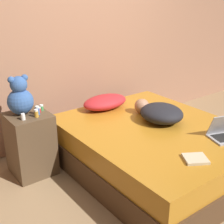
{
  "coord_description": "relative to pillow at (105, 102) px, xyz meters",
  "views": [
    {
      "loc": [
        -2.12,
        -2.08,
        1.83
      ],
      "look_at": [
        -0.37,
        0.24,
        0.68
      ],
      "focal_mm": 50.0,
      "sensor_mm": 36.0,
      "label": 1
    }
  ],
  "objects": [
    {
      "name": "ground_plane",
      "position": [
        0.09,
        -0.75,
        -0.58
      ],
      "size": [
        12.0,
        12.0,
        0.0
      ],
      "primitive_type": "plane",
      "color": "#937551"
    },
    {
      "name": "wall_back",
      "position": [
        0.09,
        0.49,
        0.72
      ],
      "size": [
        8.0,
        0.06,
        2.6
      ],
      "color": "#996B51",
      "rests_on": "ground_plane"
    },
    {
      "name": "bed",
      "position": [
        0.09,
        -0.75,
        -0.33
      ],
      "size": [
        1.59,
        1.94,
        0.5
      ],
      "color": "#4C331E",
      "rests_on": "ground_plane"
    },
    {
      "name": "nightstand",
      "position": [
        -0.97,
        -0.03,
        -0.25
      ],
      "size": [
        0.41,
        0.42,
        0.66
      ],
      "color": "brown",
      "rests_on": "ground_plane"
    },
    {
      "name": "pillow",
      "position": [
        0.0,
        0.0,
        0.0
      ],
      "size": [
        0.57,
        0.34,
        0.16
      ],
      "color": "red",
      "rests_on": "bed"
    },
    {
      "name": "person_lying",
      "position": [
        0.25,
        -0.65,
        0.01
      ],
      "size": [
        0.45,
        0.63,
        0.19
      ],
      "rotation": [
        0.0,
        0.0,
        0.01
      ],
      "color": "black",
      "rests_on": "bed"
    },
    {
      "name": "teddy_bear",
      "position": [
        -1.01,
        0.03,
        0.26
      ],
      "size": [
        0.26,
        0.26,
        0.4
      ],
      "color": "#335693",
      "rests_on": "nightstand"
    },
    {
      "name": "bottle_blue",
      "position": [
        -0.89,
        -0.09,
        0.13
      ],
      "size": [
        0.04,
        0.04,
        0.09
      ],
      "color": "#3866B2",
      "rests_on": "nightstand"
    },
    {
      "name": "bottle_white",
      "position": [
        -1.06,
        -0.13,
        0.12
      ],
      "size": [
        0.04,
        0.04,
        0.06
      ],
      "color": "white",
      "rests_on": "nightstand"
    },
    {
      "name": "bottle_green",
      "position": [
        -0.81,
        -0.01,
        0.12
      ],
      "size": [
        0.04,
        0.04,
        0.06
      ],
      "color": "#3D8E4C",
      "rests_on": "nightstand"
    },
    {
      "name": "bottle_amber",
      "position": [
        -0.93,
        -0.14,
        0.12
      ],
      "size": [
        0.04,
        0.04,
        0.08
      ],
      "color": "gold",
      "rests_on": "nightstand"
    },
    {
      "name": "bottle_red",
      "position": [
        -0.85,
        -0.04,
        0.11
      ],
      "size": [
        0.04,
        0.04,
        0.06
      ],
      "color": "#B72D2D",
      "rests_on": "nightstand"
    },
    {
      "name": "book",
      "position": [
        -0.11,
        -1.44,
        -0.07
      ],
      "size": [
        0.25,
        0.25,
        0.02
      ],
      "rotation": [
        0.0,
        0.0,
        -0.54
      ],
      "color": "#C6B793",
      "rests_on": "bed"
    }
  ]
}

